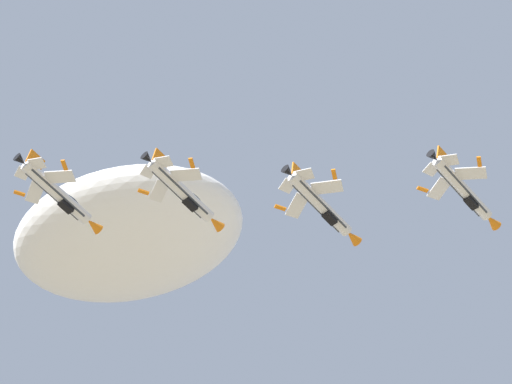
# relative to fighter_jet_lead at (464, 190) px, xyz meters

# --- Properties ---
(cloud_near_formation) EXTENTS (60.34, 39.30, 18.35)m
(cloud_near_formation) POSITION_rel_fighter_jet_lead_xyz_m (-83.49, 67.95, 113.94)
(cloud_near_formation) COLOR white
(fighter_jet_lead) EXTENTS (10.33, 15.09, 4.42)m
(fighter_jet_lead) POSITION_rel_fighter_jet_lead_xyz_m (0.00, 0.00, 0.00)
(fighter_jet_lead) COLOR white
(fighter_jet_left_wing) EXTENTS (10.41, 15.09, 4.38)m
(fighter_jet_left_wing) POSITION_rel_fighter_jet_lead_xyz_m (-19.24, -4.86, -2.95)
(fighter_jet_left_wing) COLOR white
(fighter_jet_right_wing) EXTENTS (10.35, 15.09, 4.38)m
(fighter_jet_right_wing) POSITION_rel_fighter_jet_lead_xyz_m (-37.73, -9.94, 0.80)
(fighter_jet_right_wing) COLOR white
(fighter_jet_left_outer) EXTENTS (10.34, 15.09, 4.37)m
(fighter_jet_left_outer) POSITION_rel_fighter_jet_lead_xyz_m (-53.81, -15.56, -1.17)
(fighter_jet_left_outer) COLOR white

